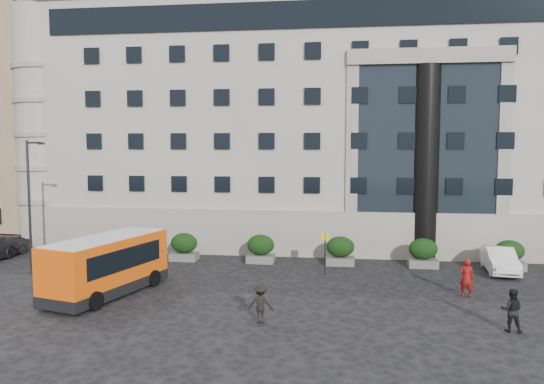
{
  "coord_description": "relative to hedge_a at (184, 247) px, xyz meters",
  "views": [
    {
      "loc": [
        6.39,
        -26.19,
        7.67
      ],
      "look_at": [
        2.44,
        4.07,
        5.0
      ],
      "focal_mm": 35.0,
      "sensor_mm": 36.0,
      "label": 1
    }
  ],
  "objects": [
    {
      "name": "entrance_column",
      "position": [
        16.0,
        2.5,
        5.57
      ],
      "size": [
        1.8,
        1.8,
        13.0
      ],
      "primitive_type": "cylinder",
      "color": "black",
      "rests_on": "ground"
    },
    {
      "name": "hedge_d",
      "position": [
        15.6,
        0.0,
        0.0
      ],
      "size": [
        1.8,
        1.26,
        1.84
      ],
      "color": "#51524F",
      "rests_on": "ground"
    },
    {
      "name": "hedge_a",
      "position": [
        0.0,
        0.0,
        0.0
      ],
      "size": [
        1.8,
        1.26,
        1.84
      ],
      "color": "#51524F",
      "rests_on": "ground"
    },
    {
      "name": "apartment_near",
      "position": [
        -20.0,
        12.2,
        9.07
      ],
      "size": [
        14.0,
        14.0,
        20.0
      ],
      "primitive_type": "cube",
      "color": "#8E6F52",
      "rests_on": "ground"
    },
    {
      "name": "pedestrian_b",
      "position": [
        17.45,
        -11.54,
        -0.03
      ],
      "size": [
        1.02,
        0.87,
        1.8
      ],
      "primitive_type": "imported",
      "rotation": [
        0.0,
        0.0,
        2.9
      ],
      "color": "black",
      "rests_on": "ground"
    },
    {
      "name": "red_truck",
      "position": [
        -10.68,
        9.97,
        0.61
      ],
      "size": [
        2.85,
        5.68,
        3.0
      ],
      "rotation": [
        0.0,
        0.0,
        -0.05
      ],
      "color": "#981F0B",
      "rests_on": "ground"
    },
    {
      "name": "minibus",
      "position": [
        -1.48,
        -8.57,
        0.73
      ],
      "size": [
        4.35,
        7.63,
        3.02
      ],
      "rotation": [
        0.0,
        0.0,
        -0.27
      ],
      "color": "#F2550B",
      "rests_on": "ground"
    },
    {
      "name": "bus_stop_sign",
      "position": [
        9.5,
        -2.8,
        0.8
      ],
      "size": [
        0.5,
        0.08,
        2.52
      ],
      "color": "#262628",
      "rests_on": "ground"
    },
    {
      "name": "white_taxi",
      "position": [
        20.01,
        -0.8,
        -0.17
      ],
      "size": [
        1.94,
        4.71,
        1.52
      ],
      "primitive_type": "imported",
      "rotation": [
        0.0,
        0.0,
        -0.07
      ],
      "color": "white",
      "rests_on": "ground"
    },
    {
      "name": "street_lamp",
      "position": [
        -7.94,
        -4.8,
        3.44
      ],
      "size": [
        1.16,
        0.18,
        8.0
      ],
      "color": "#262628",
      "rests_on": "ground"
    },
    {
      "name": "hedge_e",
      "position": [
        20.8,
        0.0,
        0.0
      ],
      "size": [
        1.8,
        1.26,
        1.84
      ],
      "color": "#51524F",
      "rests_on": "ground"
    },
    {
      "name": "civic_building",
      "position": [
        10.0,
        14.2,
        8.07
      ],
      "size": [
        44.0,
        24.0,
        18.0
      ],
      "primitive_type": "cube",
      "color": "#9F988D",
      "rests_on": "ground"
    },
    {
      "name": "apartment_far",
      "position": [
        -23.0,
        30.2,
        10.07
      ],
      "size": [
        13.0,
        13.0,
        22.0
      ],
      "primitive_type": "cube",
      "color": "brown",
      "rests_on": "ground"
    },
    {
      "name": "parked_car_d",
      "position": [
        -13.0,
        8.2,
        -0.19
      ],
      "size": [
        2.61,
        5.38,
        1.47
      ],
      "primitive_type": "imported",
      "rotation": [
        0.0,
        0.0,
        -0.03
      ],
      "color": "black",
      "rests_on": "ground"
    },
    {
      "name": "pedestrian_a",
      "position": [
        16.79,
        -6.49,
        0.05
      ],
      "size": [
        0.79,
        0.6,
        1.96
      ],
      "primitive_type": "imported",
      "rotation": [
        0.0,
        0.0,
        2.94
      ],
      "color": "maroon",
      "rests_on": "ground"
    },
    {
      "name": "pedestrian_c",
      "position": [
        7.0,
        -11.84,
        -0.08
      ],
      "size": [
        1.11,
        0.65,
        1.7
      ],
      "primitive_type": "imported",
      "rotation": [
        0.0,
        0.0,
        3.12
      ],
      "color": "black",
      "rests_on": "ground"
    },
    {
      "name": "ground",
      "position": [
        4.0,
        -7.8,
        -0.93
      ],
      "size": [
        120.0,
        120.0,
        0.0
      ],
      "primitive_type": "plane",
      "color": "black",
      "rests_on": "ground"
    },
    {
      "name": "hedge_c",
      "position": [
        10.4,
        0.0,
        0.0
      ],
      "size": [
        1.8,
        1.26,
        1.84
      ],
      "color": "#51524F",
      "rests_on": "ground"
    },
    {
      "name": "parked_car_b",
      "position": [
        -12.72,
        -0.8,
        -0.24
      ],
      "size": [
        1.98,
        4.32,
        1.37
      ],
      "primitive_type": "imported",
      "rotation": [
        0.0,
        0.0,
        -0.13
      ],
      "color": "black",
      "rests_on": "ground"
    },
    {
      "name": "hedge_b",
      "position": [
        5.2,
        0.0,
        0.0
      ],
      "size": [
        1.8,
        1.26,
        1.84
      ],
      "color": "#51524F",
      "rests_on": "ground"
    }
  ]
}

